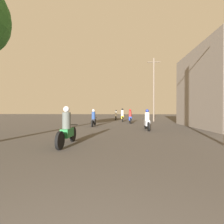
{
  "coord_description": "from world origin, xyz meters",
  "views": [
    {
      "loc": [
        0.3,
        -0.08,
        1.37
      ],
      "look_at": [
        -0.77,
        17.89,
        1.22
      ],
      "focal_mm": 24.0,
      "sensor_mm": 36.0,
      "label": 1
    }
  ],
  "objects_px": {
    "motorcycle_blue": "(130,117)",
    "motorcycle_yellow": "(122,116)",
    "motorcycle_white": "(116,116)",
    "utility_pole_far": "(154,89)",
    "motorcycle_silver": "(147,122)",
    "motorcycle_black": "(94,119)",
    "motorcycle_green": "(67,130)"
  },
  "relations": [
    {
      "from": "motorcycle_blue",
      "to": "motorcycle_yellow",
      "type": "distance_m",
      "value": 2.93
    },
    {
      "from": "motorcycle_white",
      "to": "utility_pole_far",
      "type": "xyz_separation_m",
      "value": [
        4.99,
        -3.97,
        3.63
      ]
    },
    {
      "from": "motorcycle_silver",
      "to": "motorcycle_yellow",
      "type": "xyz_separation_m",
      "value": [
        -1.67,
        8.67,
        0.06
      ]
    },
    {
      "from": "motorcycle_silver",
      "to": "motorcycle_yellow",
      "type": "bearing_deg",
      "value": 93.18
    },
    {
      "from": "motorcycle_silver",
      "to": "motorcycle_black",
      "type": "relative_size",
      "value": 1.03
    },
    {
      "from": "motorcycle_black",
      "to": "utility_pole_far",
      "type": "relative_size",
      "value": 0.22
    },
    {
      "from": "motorcycle_white",
      "to": "motorcycle_blue",
      "type": "bearing_deg",
      "value": -75.68
    },
    {
      "from": "motorcycle_green",
      "to": "motorcycle_silver",
      "type": "xyz_separation_m",
      "value": [
        3.99,
        4.98,
        -0.02
      ]
    },
    {
      "from": "motorcycle_silver",
      "to": "motorcycle_blue",
      "type": "height_order",
      "value": "motorcycle_blue"
    },
    {
      "from": "motorcycle_yellow",
      "to": "utility_pole_far",
      "type": "relative_size",
      "value": 0.25
    },
    {
      "from": "motorcycle_silver",
      "to": "motorcycle_black",
      "type": "distance_m",
      "value": 4.88
    },
    {
      "from": "motorcycle_silver",
      "to": "motorcycle_blue",
      "type": "bearing_deg",
      "value": 90.44
    },
    {
      "from": "motorcycle_black",
      "to": "motorcycle_white",
      "type": "xyz_separation_m",
      "value": [
        1.65,
        10.36,
        -0.01
      ]
    },
    {
      "from": "motorcycle_silver",
      "to": "utility_pole_far",
      "type": "bearing_deg",
      "value": 67.17
    },
    {
      "from": "motorcycle_black",
      "to": "motorcycle_blue",
      "type": "distance_m",
      "value": 4.91
    },
    {
      "from": "motorcycle_blue",
      "to": "motorcycle_green",
      "type": "bearing_deg",
      "value": -110.8
    },
    {
      "from": "motorcycle_blue",
      "to": "motorcycle_yellow",
      "type": "bearing_deg",
      "value": 101.88
    },
    {
      "from": "motorcycle_silver",
      "to": "motorcycle_blue",
      "type": "relative_size",
      "value": 0.9
    },
    {
      "from": "motorcycle_yellow",
      "to": "motorcycle_green",
      "type": "bearing_deg",
      "value": -108.62
    },
    {
      "from": "motorcycle_blue",
      "to": "motorcycle_white",
      "type": "xyz_separation_m",
      "value": [
        -1.79,
        6.85,
        -0.04
      ]
    },
    {
      "from": "motorcycle_green",
      "to": "motorcycle_yellow",
      "type": "distance_m",
      "value": 13.84
    },
    {
      "from": "motorcycle_silver",
      "to": "motorcycle_yellow",
      "type": "height_order",
      "value": "motorcycle_yellow"
    },
    {
      "from": "motorcycle_black",
      "to": "motorcycle_yellow",
      "type": "height_order",
      "value": "motorcycle_yellow"
    },
    {
      "from": "motorcycle_yellow",
      "to": "motorcycle_white",
      "type": "xyz_separation_m",
      "value": [
        -0.96,
        4.05,
        -0.07
      ]
    },
    {
      "from": "motorcycle_white",
      "to": "utility_pole_far",
      "type": "bearing_deg",
      "value": -38.84
    },
    {
      "from": "motorcycle_green",
      "to": "motorcycle_blue",
      "type": "bearing_deg",
      "value": 67.35
    },
    {
      "from": "motorcycle_blue",
      "to": "utility_pole_far",
      "type": "relative_size",
      "value": 0.26
    },
    {
      "from": "motorcycle_blue",
      "to": "motorcycle_silver",
      "type": "bearing_deg",
      "value": -86.41
    },
    {
      "from": "motorcycle_green",
      "to": "motorcycle_black",
      "type": "distance_m",
      "value": 7.33
    },
    {
      "from": "motorcycle_green",
      "to": "motorcycle_silver",
      "type": "distance_m",
      "value": 6.38
    },
    {
      "from": "motorcycle_silver",
      "to": "motorcycle_white",
      "type": "xyz_separation_m",
      "value": [
        -2.63,
        12.71,
        -0.01
      ]
    },
    {
      "from": "motorcycle_black",
      "to": "utility_pole_far",
      "type": "height_order",
      "value": "utility_pole_far"
    }
  ]
}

